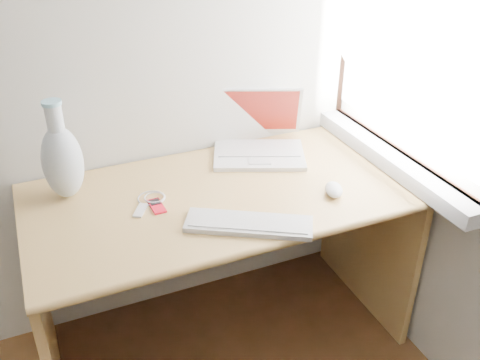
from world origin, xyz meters
name	(u,v)px	position (x,y,z in m)	size (l,w,h in m)	color
window	(414,35)	(1.72, 1.30, 1.28)	(0.11, 0.99, 1.10)	white
desk	(215,227)	(1.01, 1.46, 0.54)	(1.43, 0.71, 0.75)	tan
laptop	(254,140)	(1.25, 1.63, 0.81)	(0.44, 0.43, 0.25)	white
external_keyboard	(249,224)	(1.01, 1.14, 0.76)	(0.43, 0.32, 0.02)	silver
mouse	(334,190)	(1.38, 1.20, 0.77)	(0.06, 0.11, 0.04)	white
ipod	(157,206)	(0.76, 1.37, 0.76)	(0.05, 0.10, 0.01)	#B30C20
cable_coil	(152,198)	(0.75, 1.43, 0.76)	(0.10, 0.10, 0.01)	silver
remote	(140,210)	(0.70, 1.37, 0.76)	(0.03, 0.08, 0.01)	silver
vase	(62,159)	(0.48, 1.57, 0.90)	(0.14, 0.14, 0.37)	silver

